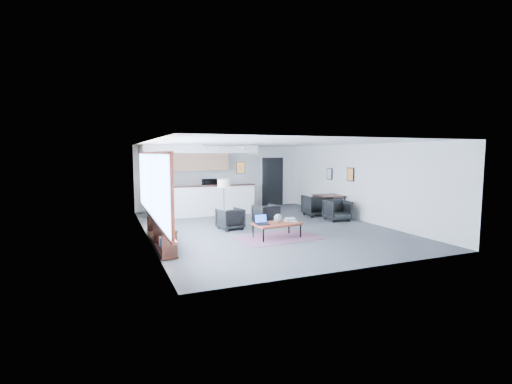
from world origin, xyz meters
name	(u,v)px	position (x,y,z in m)	size (l,w,h in m)	color
room	(265,186)	(0.00, 0.00, 1.30)	(7.02, 9.02, 2.62)	#454548
window	(152,187)	(-3.46, -0.90, 1.46)	(0.10, 5.95, 1.66)	#8CBFFF
console	(160,232)	(-3.30, -1.05, 0.33)	(0.35, 3.00, 0.80)	#341912
kitchenette	(198,177)	(-1.20, 3.71, 1.38)	(4.20, 1.96, 2.60)	white
doorway	(272,181)	(2.30, 4.42, 1.07)	(1.10, 0.12, 2.15)	black
track_light	(224,146)	(-0.59, 2.20, 2.53)	(1.60, 0.07, 0.15)	silver
wall_art_lower	(351,174)	(3.47, 0.40, 1.55)	(0.03, 0.38, 0.48)	black
wall_art_upper	(330,174)	(3.47, 1.70, 1.50)	(0.03, 0.34, 0.44)	black
kilim_rug	(277,238)	(-0.26, -1.42, 0.01)	(2.24, 1.62, 0.01)	#64374E
coffee_table	(277,224)	(-0.26, -1.42, 0.38)	(1.31, 0.80, 0.41)	maroon
laptop	(262,221)	(-0.70, -1.39, 0.48)	(0.36, 0.30, 0.25)	black
ceramic_pot	(278,218)	(-0.22, -1.41, 0.53)	(0.24, 0.24, 0.24)	gray
book_stack	(290,220)	(0.20, -1.31, 0.45)	(0.34, 0.30, 0.09)	silver
coaster	(283,224)	(-0.16, -1.60, 0.41)	(0.11, 0.11, 0.01)	#E5590C
armchair_left	(230,218)	(-1.07, 0.14, 0.35)	(0.68, 0.64, 0.70)	black
armchair_right	(266,213)	(0.26, 0.50, 0.35)	(0.68, 0.64, 0.70)	black
floor_lamp	(224,185)	(-0.90, 1.29, 1.25)	(0.55, 0.55, 1.44)	black
dining_table	(329,197)	(3.00, 1.01, 0.71)	(0.96, 0.96, 0.78)	#341912
dining_chair_near	(337,211)	(2.76, 0.13, 0.33)	(0.64, 0.60, 0.66)	black
dining_chair_far	(316,206)	(2.59, 1.23, 0.36)	(0.71, 0.66, 0.73)	black
microwave	(210,182)	(-0.59, 4.15, 1.13)	(0.58, 0.32, 0.39)	black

